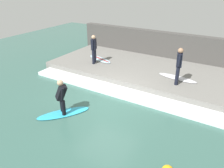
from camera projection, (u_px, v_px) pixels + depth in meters
ground_plane at (108, 102)px, 9.50m from camera, size 28.00×28.00×0.00m
concrete_ledge at (141, 71)px, 12.13m from camera, size 4.40×10.21×0.43m
back_wall at (158, 47)px, 13.69m from camera, size 0.50×10.72×1.94m
wave_foam_crest at (118, 92)px, 10.16m from camera, size 0.85×9.70×0.17m
surfboard_riding at (64, 113)px, 8.63m from camera, size 2.03×1.69×0.06m
surfer_riding at (62, 95)px, 8.28m from camera, size 0.58×0.57×1.41m
surfer_waiting_near at (179, 64)px, 9.75m from camera, size 0.56×0.35×1.69m
surfboard_waiting_near at (177, 78)px, 10.65m from camera, size 0.73×1.96×0.06m
surfer_waiting_far at (94, 48)px, 12.23m from camera, size 0.52×0.35×1.61m
surfboard_waiting_far at (100, 59)px, 13.14m from camera, size 1.16×1.96×0.07m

